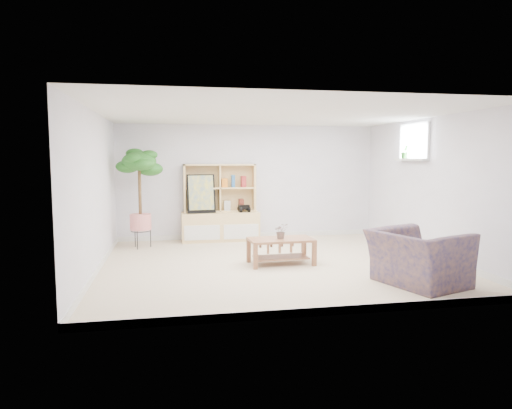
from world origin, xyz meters
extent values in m
cube|color=beige|center=(0.00, 0.00, 0.00)|extent=(5.50, 5.00, 0.01)
cube|color=silver|center=(0.00, 0.00, 2.40)|extent=(5.50, 5.00, 0.01)
cube|color=white|center=(0.00, 2.50, 1.20)|extent=(5.50, 0.01, 2.40)
cube|color=white|center=(0.00, -2.50, 1.20)|extent=(5.50, 0.01, 2.40)
cube|color=white|center=(-2.75, 0.00, 1.20)|extent=(0.01, 5.00, 2.40)
cube|color=white|center=(2.75, 0.00, 1.20)|extent=(0.01, 5.00, 2.40)
cube|color=silver|center=(2.67, 0.60, 1.68)|extent=(0.14, 1.00, 0.04)
imported|color=#287A35|center=(0.08, -0.07, 0.54)|extent=(0.23, 0.20, 0.25)
imported|color=navy|center=(1.62, -1.55, 0.42)|extent=(1.30, 1.39, 0.84)
imported|color=#185815|center=(2.67, 0.83, 1.83)|extent=(0.14, 0.11, 0.25)
camera|label=1|loc=(-1.64, -7.08, 1.71)|focal=32.00mm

